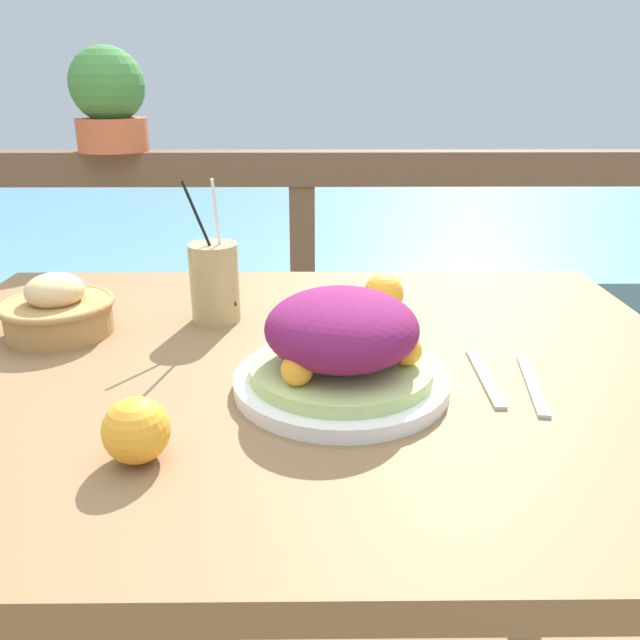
{
  "coord_description": "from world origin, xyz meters",
  "views": [
    {
      "loc": [
        0.03,
        -0.84,
        1.15
      ],
      "look_at": [
        0.04,
        0.01,
        0.83
      ],
      "focal_mm": 35.0,
      "sensor_mm": 36.0,
      "label": 1
    }
  ],
  "objects_px": {
    "salad_plate": "(341,348)",
    "drink_glass": "(215,282)",
    "potted_plant": "(109,99)",
    "bread_basket": "(58,310)"
  },
  "relations": [
    {
      "from": "potted_plant",
      "to": "drink_glass",
      "type": "bearing_deg",
      "value": -62.92
    },
    {
      "from": "bread_basket",
      "to": "potted_plant",
      "type": "distance_m",
      "value": 0.84
    },
    {
      "from": "salad_plate",
      "to": "potted_plant",
      "type": "xyz_separation_m",
      "value": [
        -0.57,
        0.98,
        0.29
      ]
    },
    {
      "from": "drink_glass",
      "to": "potted_plant",
      "type": "bearing_deg",
      "value": 117.08
    },
    {
      "from": "salad_plate",
      "to": "drink_glass",
      "type": "relative_size",
      "value": 1.17
    },
    {
      "from": "salad_plate",
      "to": "drink_glass",
      "type": "bearing_deg",
      "value": 128.1
    },
    {
      "from": "drink_glass",
      "to": "bread_basket",
      "type": "distance_m",
      "value": 0.26
    },
    {
      "from": "bread_basket",
      "to": "drink_glass",
      "type": "bearing_deg",
      "value": 14.07
    },
    {
      "from": "drink_glass",
      "to": "bread_basket",
      "type": "bearing_deg",
      "value": -165.93
    },
    {
      "from": "salad_plate",
      "to": "potted_plant",
      "type": "distance_m",
      "value": 1.17
    }
  ]
}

